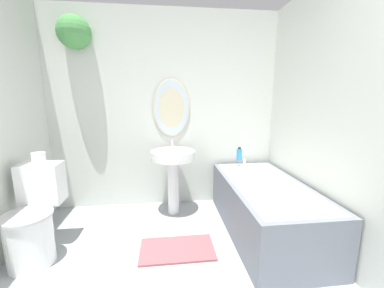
# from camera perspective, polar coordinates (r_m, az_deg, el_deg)

# --- Properties ---
(wall_back) EXTENTS (2.88, 0.35, 2.40)m
(wall_back) POSITION_cam_1_polar(r_m,az_deg,el_deg) (2.96, -8.40, 9.46)
(wall_back) COLOR silver
(wall_back) RESTS_ON ground_plane
(wall_right) EXTENTS (0.06, 2.66, 2.40)m
(wall_right) POSITION_cam_1_polar(r_m,az_deg,el_deg) (2.20, 33.70, 5.04)
(wall_right) COLOR silver
(wall_right) RESTS_ON ground_plane
(toilet) EXTENTS (0.38, 0.58, 0.79)m
(toilet) POSITION_cam_1_polar(r_m,az_deg,el_deg) (2.49, -33.93, -14.85)
(toilet) COLOR white
(toilet) RESTS_ON ground_plane
(pedestal_sink) EXTENTS (0.51, 0.51, 0.87)m
(pedestal_sink) POSITION_cam_1_polar(r_m,az_deg,el_deg) (2.76, -4.60, -5.12)
(pedestal_sink) COLOR white
(pedestal_sink) RESTS_ON ground_plane
(bathtub) EXTENTS (0.75, 1.53, 0.60)m
(bathtub) POSITION_cam_1_polar(r_m,az_deg,el_deg) (2.59, 17.24, -14.27)
(bathtub) COLOR slate
(bathtub) RESTS_ON ground_plane
(shampoo_bottle) EXTENTS (0.06, 0.06, 0.17)m
(shampoo_bottle) POSITION_cam_1_polar(r_m,az_deg,el_deg) (2.99, 11.38, -2.46)
(shampoo_bottle) COLOR #2D84C6
(shampoo_bottle) RESTS_ON bathtub
(bath_mat) EXTENTS (0.67, 0.38, 0.02)m
(bath_mat) POSITION_cam_1_polar(r_m,az_deg,el_deg) (2.35, -3.61, -24.10)
(bath_mat) COLOR #934C51
(bath_mat) RESTS_ON ground_plane
(toilet_paper_roll) EXTENTS (0.11, 0.11, 0.10)m
(toilet_paper_roll) POSITION_cam_1_polar(r_m,az_deg,el_deg) (2.50, -33.16, -2.90)
(toilet_paper_roll) COLOR white
(toilet_paper_roll) RESTS_ON toilet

